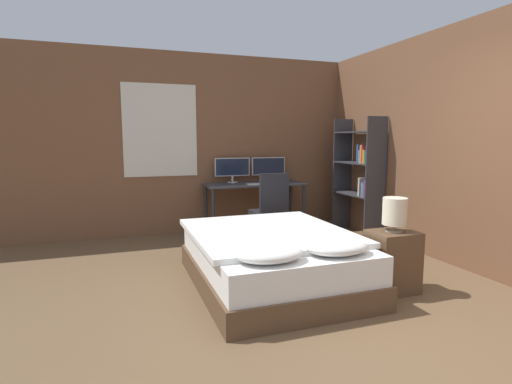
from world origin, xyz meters
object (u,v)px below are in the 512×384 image
(nightstand, at_px, (392,262))
(office_chair, at_px, (270,217))
(monitor_left, at_px, (232,168))
(monitor_right, at_px, (268,167))
(desk, at_px, (255,189))
(bed, at_px, (272,258))
(keyboard, at_px, (259,184))
(bookshelf, at_px, (362,171))
(computer_mouse, at_px, (276,183))
(bedside_lamp, at_px, (395,212))

(nightstand, distance_m, office_chair, 2.04)
(monitor_left, height_order, office_chair, monitor_left)
(monitor_left, distance_m, monitor_right, 0.60)
(desk, bearing_deg, monitor_right, 32.63)
(monitor_right, bearing_deg, monitor_left, 180.00)
(bed, relative_size, nightstand, 3.36)
(keyboard, xyz_separation_m, bookshelf, (1.41, -0.55, 0.20))
(office_chair, bearing_deg, nightstand, -77.20)
(monitor_left, bearing_deg, keyboard, -51.76)
(office_chair, bearing_deg, bookshelf, -0.21)
(monitor_right, distance_m, keyboard, 0.53)
(office_chair, bearing_deg, monitor_right, 70.29)
(nightstand, distance_m, monitor_left, 3.07)
(bed, distance_m, bookshelf, 2.56)
(monitor_right, height_order, office_chair, monitor_right)
(nightstand, xyz_separation_m, bookshelf, (0.99, 1.98, 0.68))
(office_chair, bearing_deg, monitor_left, 106.20)
(bed, bearing_deg, computer_mouse, 66.64)
(bed, distance_m, keyboard, 2.13)
(desk, height_order, office_chair, office_chair)
(bedside_lamp, relative_size, computer_mouse, 4.53)
(nightstand, distance_m, desk, 2.77)
(bed, bearing_deg, monitor_left, 83.18)
(bed, height_order, desk, desk)
(desk, height_order, keyboard, keyboard)
(bedside_lamp, distance_m, monitor_right, 2.92)
(keyboard, distance_m, bookshelf, 1.52)
(nightstand, bearing_deg, monitor_right, 92.40)
(computer_mouse, height_order, bookshelf, bookshelf)
(desk, distance_m, monitor_left, 0.48)
(monitor_left, height_order, computer_mouse, monitor_left)
(bed, relative_size, monitor_right, 3.51)
(bed, distance_m, desk, 2.29)
(nightstand, height_order, desk, desk)
(keyboard, relative_size, office_chair, 0.38)
(bedside_lamp, relative_size, desk, 0.21)
(bed, xyz_separation_m, office_chair, (0.55, 1.45, 0.11))
(nightstand, bearing_deg, bookshelf, 63.53)
(keyboard, bearing_deg, nightstand, -80.56)
(monitor_right, relative_size, office_chair, 0.56)
(keyboard, xyz_separation_m, computer_mouse, (0.28, 0.00, 0.01))
(bedside_lamp, xyz_separation_m, keyboard, (-0.42, 2.53, 0.01))
(bed, distance_m, computer_mouse, 2.23)
(monitor_left, relative_size, monitor_right, 1.00)
(bookshelf, bearing_deg, monitor_right, 140.17)
(desk, bearing_deg, office_chair, -92.44)
(desk, height_order, monitor_left, monitor_left)
(office_chair, height_order, bookshelf, bookshelf)
(monitor_right, bearing_deg, nightstand, -87.60)
(nightstand, relative_size, office_chair, 0.59)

